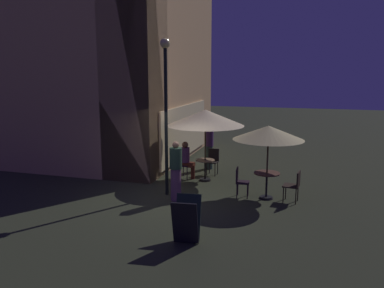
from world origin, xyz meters
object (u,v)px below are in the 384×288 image
Objects in this scene: cafe_chair_2 at (183,162)px; patron_standing_2 at (176,171)px; patio_umbrella_0 at (268,133)px; cafe_table_1 at (205,166)px; menu_sandwich_board at (187,220)px; cafe_chair_3 at (213,159)px; patron_seated_0 at (187,158)px; street_lamp_near_corner at (166,95)px; cafe_chair_1 at (294,183)px; patio_umbrella_1 at (205,118)px; cafe_chair_0 at (240,180)px; cafe_table_0 at (267,180)px; patron_standing_1 at (209,147)px.

patron_standing_2 is (-2.38, -0.57, 0.30)m from cafe_chair_2.
patio_umbrella_0 is 2.84m from patron_standing_2.
cafe_table_1 is at bearing 0.00° from cafe_chair_2.
cafe_table_1 is 2.94m from patio_umbrella_0.
menu_sandwich_board is 1.07× the size of cafe_chair_3.
patron_seated_0 is at bearing 0.00° from cafe_chair_2.
street_lamp_near_corner reaches higher than patron_seated_0.
cafe_chair_1 is 0.53× the size of patron_standing_2.
cafe_table_1 is 2.27m from patron_standing_2.
cafe_chair_3 is (5.66, 0.79, 0.05)m from menu_sandwich_board.
patio_umbrella_1 reaches higher than cafe_chair_0.
patron_standing_2 is at bearing 21.41° from cafe_chair_1.
cafe_table_1 is at bearing -21.99° from street_lamp_near_corner.
cafe_chair_2 is 1.03× the size of cafe_chair_3.
patio_umbrella_1 reaches higher than patron_standing_2.
patio_umbrella_0 is 3.46m from patron_seated_0.
patio_umbrella_0 is at bearing -0.00° from cafe_chair_0.
cafe_chair_1 is at bearing 56.25° from cafe_chair_3.
cafe_table_0 is 0.79m from cafe_chair_1.
street_lamp_near_corner is 2.10m from patio_umbrella_1.
cafe_table_1 is at bearing 59.03° from patio_umbrella_0.
menu_sandwich_board is 0.46× the size of patio_umbrella_0.
cafe_chair_0 is 3.45m from patron_standing_1.
street_lamp_near_corner is at bearing 158.01° from cafe_table_1.
street_lamp_near_corner is at bearing 26.92° from patron_standing_1.
menu_sandwich_board is (-3.02, -1.57, -2.47)m from street_lamp_near_corner.
menu_sandwich_board is 6.51m from patron_standing_1.
cafe_chair_0 is (-1.38, -1.43, -1.62)m from patio_umbrella_1.
cafe_table_1 is at bearing 3.78° from menu_sandwich_board.
cafe_chair_2 is (1.94, 0.13, -2.42)m from street_lamp_near_corner.
cafe_chair_3 is (2.17, 2.13, -1.38)m from patio_umbrella_0.
cafe_table_0 is 1.36m from patio_umbrella_0.
cafe_table_0 is at bearing -80.95° from street_lamp_near_corner.
cafe_table_1 is at bearing 59.03° from cafe_table_0.
cafe_table_1 is 0.75× the size of cafe_chair_2.
menu_sandwich_board is 1.27× the size of cafe_table_0.
patron_standing_2 is at bearing 110.23° from patio_umbrella_0.
patron_standing_1 is at bearing 40.18° from cafe_table_0.
patron_seated_0 reaches higher than cafe_chair_1.
cafe_chair_1 is (-0.10, -0.79, -0.02)m from cafe_table_0.
cafe_table_0 is 0.61× the size of patron_seated_0.
cafe_chair_1 is 3.70m from cafe_chair_3.
patron_standing_2 is at bearing -2.01° from cafe_chair_3.
cafe_chair_0 is 1.56m from cafe_chair_1.
street_lamp_near_corner is 4.61× the size of menu_sandwich_board.
cafe_chair_0 is (-0.06, 0.77, -0.05)m from cafe_table_0.
cafe_chair_0 reaches higher than cafe_table_0.
cafe_chair_0 is at bearing -134.06° from patio_umbrella_1.
street_lamp_near_corner reaches higher than cafe_chair_0.
street_lamp_near_corner reaches higher than cafe_chair_2.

